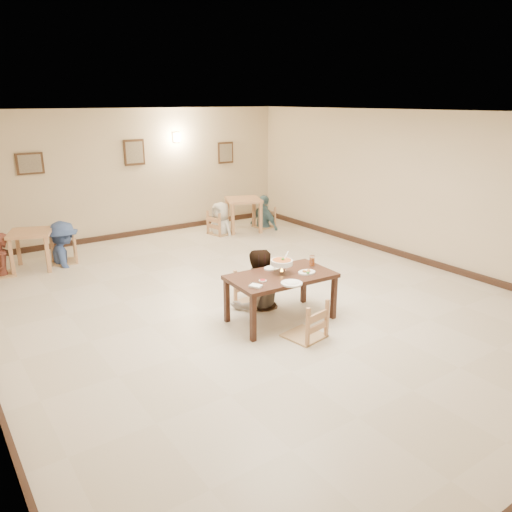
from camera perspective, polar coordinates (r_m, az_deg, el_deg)
floor at (r=8.35m, az=-0.71°, el=-4.96°), size 10.00×10.00×0.00m
ceiling at (r=7.72m, az=-0.80°, el=16.10°), size 10.00×10.00×0.00m
wall_back at (r=12.30m, az=-14.08°, el=9.08°), size 10.00×0.00×10.00m
wall_right at (r=10.63m, az=17.58°, el=7.54°), size 0.00×10.00×10.00m
baseboard_back at (r=12.55m, az=-13.55°, el=2.56°), size 8.00×0.06×0.12m
baseboard_right at (r=10.93m, az=16.80°, el=0.08°), size 0.06×10.00×0.12m
picture_a at (r=11.62m, az=-24.43°, el=9.59°), size 0.55×0.04×0.45m
picture_b at (r=12.24m, az=-13.74°, el=11.43°), size 0.50×0.04×0.60m
picture_c at (r=13.36m, az=-3.49°, el=11.70°), size 0.45×0.04×0.55m
wall_sconce at (r=12.66m, az=-9.10°, el=13.25°), size 0.16×0.05×0.22m
main_table at (r=7.37m, az=2.87°, el=-2.73°), size 1.59×0.95×0.72m
chair_far at (r=8.00m, az=-0.25°, el=-1.98°), size 0.49×0.49×1.04m
chair_near at (r=6.91m, az=5.64°, el=-5.23°), size 0.50×0.50×1.06m
main_diner at (r=7.81m, az=0.13°, el=0.73°), size 0.98×0.80×1.87m
curry_warmer at (r=7.33m, az=2.98°, el=-0.75°), size 0.36×0.32×0.29m
rice_plate_far at (r=7.58m, az=1.90°, el=-1.36°), size 0.28×0.28×0.06m
rice_plate_near at (r=6.97m, az=4.10°, el=-3.11°), size 0.30×0.30×0.07m
fried_plate at (r=7.42m, az=5.83°, el=-1.82°), size 0.27×0.27×0.06m
chili_dish at (r=7.06m, az=0.77°, el=-2.83°), size 0.11×0.11×0.02m
napkin_cutlery at (r=6.85m, az=-0.03°, el=-3.45°), size 0.21×0.26×0.03m
drink_glass at (r=7.74m, az=6.42°, el=-0.59°), size 0.08×0.08×0.16m
bg_table_left at (r=10.59m, az=-24.35°, el=1.87°), size 0.98×0.98×0.76m
bg_table_right at (r=12.54m, az=-1.44°, el=5.95°), size 1.07×1.07×0.82m
bg_chair_lr at (r=10.79m, az=-21.26°, el=1.87°), size 0.47×0.47×1.01m
bg_chair_rl at (r=12.29m, az=-4.08°, el=5.02°), size 0.51×0.51×1.09m
bg_chair_rr at (r=12.93m, az=0.91°, el=5.45°), size 0.46×0.46×0.99m
bg_diner_b at (r=10.71m, az=-21.47°, el=3.67°), size 0.66×1.12×1.71m
bg_diner_c at (r=12.24m, az=-4.11°, el=6.16°), size 0.68×0.87×1.59m
bg_diner_d at (r=12.86m, az=0.92°, el=6.95°), size 0.53×1.02×1.67m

